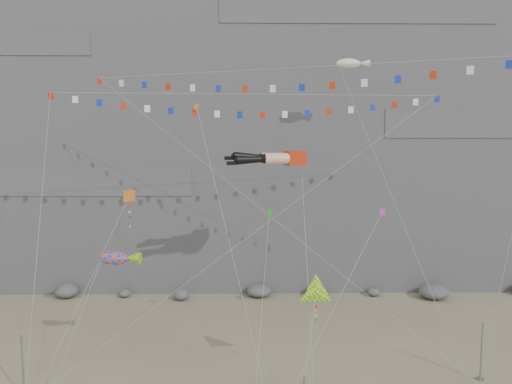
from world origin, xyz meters
The scene contains 15 objects.
ground centered at (0.00, 0.00, 0.00)m, with size 120.00×120.00×0.00m, color gray.
cliff centered at (0.00, 32.00, 25.00)m, with size 80.00×28.00×50.00m, color slate.
talus_boulders centered at (0.00, 17.00, 0.60)m, with size 60.00×3.00×1.20m, color slate, non-canonical shape.
anchor_pole_left centered at (-15.38, -3.39, 2.12)m, with size 0.12×0.12×4.24m, color gray.
anchor_pole_right centered at (14.72, -1.34, 2.04)m, with size 0.12×0.12×4.08m, color gray.
legs_kite centered at (0.91, 6.33, 14.86)m, with size 6.59×15.26×20.46m.
flag_banner_upper centered at (-0.91, 7.64, 20.03)m, with size 31.55×13.13×27.19m.
flag_banner_lower centered at (1.80, 4.28, 21.66)m, with size 31.82×13.17×25.82m.
harlequin_kite centered at (-9.84, 2.58, 12.25)m, with size 5.97×6.53×14.33m.
fish_windsock centered at (-10.24, -0.48, 8.40)m, with size 5.41×3.29×9.48m.
delta_kite centered at (3.13, -3.17, 6.77)m, with size 2.80×4.40×8.54m.
blimp_windsock centered at (7.99, 12.28, 23.11)m, with size 7.82×13.97×27.31m.
small_kite_a centered at (-5.20, 7.02, 18.58)m, with size 6.08×12.84×23.18m.
small_kite_b centered at (8.79, 3.10, 10.78)m, with size 8.37×8.20×15.38m.
small_kite_c centered at (0.35, 1.80, 10.91)m, with size 1.82×8.43×13.66m.
Camera 1 is at (-1.20, -33.63, 16.49)m, focal length 35.00 mm.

